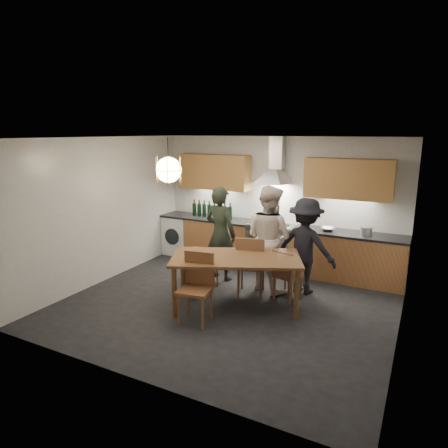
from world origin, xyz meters
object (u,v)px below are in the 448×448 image
at_px(chair_front, 197,282).
at_px(person_left, 220,234).
at_px(dining_table, 236,263).
at_px(person_right, 305,246).
at_px(wine_bottles, 212,209).
at_px(chair_back_left, 205,265).
at_px(mixing_bowl, 328,229).
at_px(person_mid, 269,238).
at_px(stock_pot, 366,231).

xyz_separation_m(chair_front, person_left, (-0.47, 1.62, 0.29)).
height_order(dining_table, person_right, person_right).
bearing_deg(wine_bottles, person_left, -53.90).
bearing_deg(chair_back_left, person_left, -96.71).
bearing_deg(wine_bottles, mixing_bowl, -0.92).
distance_m(person_left, mixing_bowl, 1.99).
relative_size(chair_front, person_mid, 0.55).
bearing_deg(chair_back_left, person_mid, -157.42).
distance_m(person_mid, stock_pot, 1.76).
height_order(person_left, stock_pot, person_left).
distance_m(dining_table, wine_bottles, 2.55).
distance_m(stock_pot, wine_bottles, 3.15).
height_order(chair_front, person_mid, person_mid).
bearing_deg(person_right, stock_pot, -125.89).
relative_size(dining_table, chair_front, 2.19).
bearing_deg(person_right, dining_table, 62.16).
relative_size(chair_back_left, person_right, 0.49).
relative_size(dining_table, person_mid, 1.20).
xyz_separation_m(mixing_bowl, wine_bottles, (-2.47, 0.04, 0.14)).
bearing_deg(person_right, chair_back_left, 33.03).
relative_size(mixing_bowl, stock_pot, 1.25).
bearing_deg(chair_back_left, person_right, -165.31).
bearing_deg(chair_back_left, dining_table, 143.81).
relative_size(person_right, wine_bottles, 1.72).
xyz_separation_m(person_mid, wine_bottles, (-1.70, 1.06, 0.17)).
height_order(chair_back_left, chair_front, chair_front).
bearing_deg(chair_front, wine_bottles, 104.43).
relative_size(stock_pot, wine_bottles, 0.22).
bearing_deg(dining_table, person_mid, 55.66).
distance_m(chair_back_left, person_right, 1.72).
distance_m(chair_back_left, mixing_bowl, 2.38).
distance_m(chair_back_left, person_left, 0.76).
bearing_deg(dining_table, wine_bottles, 102.86).
bearing_deg(chair_front, dining_table, 52.18).
height_order(stock_pot, wine_bottles, wine_bottles).
distance_m(person_mid, wine_bottles, 2.01).
xyz_separation_m(dining_table, person_left, (-0.79, 1.00, 0.14)).
relative_size(person_right, stock_pot, 7.91).
xyz_separation_m(chair_back_left, wine_bottles, (-0.78, 1.65, 0.62)).
distance_m(mixing_bowl, wine_bottles, 2.47).
bearing_deg(person_mid, chair_back_left, 54.94).
height_order(chair_back_left, person_left, person_left).
height_order(dining_table, stock_pot, stock_pot).
xyz_separation_m(dining_table, person_mid, (0.17, 0.96, 0.18)).
relative_size(person_mid, wine_bottles, 1.91).
distance_m(person_left, person_right, 1.57).
xyz_separation_m(person_mid, stock_pot, (1.45, 1.00, 0.06)).
distance_m(mixing_bowl, stock_pot, 0.68).
xyz_separation_m(person_right, stock_pot, (0.84, 0.88, 0.16)).
height_order(chair_front, wine_bottles, wine_bottles).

